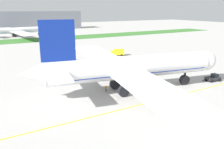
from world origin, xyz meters
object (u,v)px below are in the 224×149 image
(pushback_tug, at_px, (213,78))
(airliner_foreground, at_px, (129,68))
(service_truck_baggage_loader, at_px, (118,52))
(ground_crew_wingwalker_port, at_px, (106,88))
(parked_airliner_far_right, at_px, (17,30))

(pushback_tug, bearing_deg, airliner_foreground, 168.88)
(airliner_foreground, relative_size, service_truck_baggage_loader, 13.03)
(ground_crew_wingwalker_port, distance_m, service_truck_baggage_loader, 47.32)
(airliner_foreground, bearing_deg, pushback_tug, -11.12)
(airliner_foreground, height_order, ground_crew_wingwalker_port, airliner_foreground)
(pushback_tug, distance_m, service_truck_baggage_loader, 46.70)
(airliner_foreground, xyz_separation_m, parked_airliner_far_right, (-3.13, 142.58, -1.57))
(pushback_tug, xyz_separation_m, service_truck_baggage_loader, (-3.77, 46.54, 0.60))
(ground_crew_wingwalker_port, height_order, service_truck_baggage_loader, service_truck_baggage_loader)
(airliner_foreground, height_order, parked_airliner_far_right, airliner_foreground)
(ground_crew_wingwalker_port, bearing_deg, pushback_tug, -14.38)
(service_truck_baggage_loader, xyz_separation_m, parked_airliner_far_right, (-25.55, 101.19, 3.01))
(pushback_tug, distance_m, ground_crew_wingwalker_port, 32.23)
(pushback_tug, xyz_separation_m, parked_airliner_far_right, (-29.33, 147.73, 3.61))
(ground_crew_wingwalker_port, distance_m, parked_airliner_far_right, 139.78)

